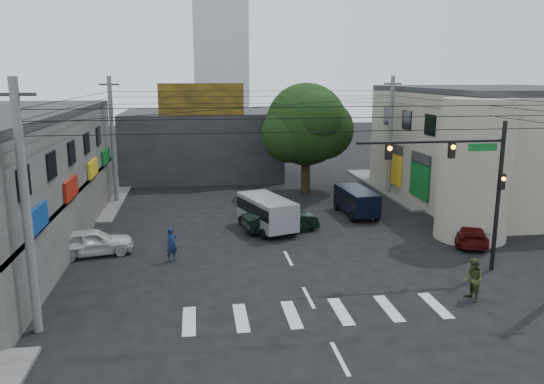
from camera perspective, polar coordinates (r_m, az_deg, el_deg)
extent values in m
plane|color=black|center=(25.68, 2.53, -8.62)|extent=(160.00, 160.00, 0.00)
cube|color=#514F4C|center=(44.62, -25.57, -0.63)|extent=(16.00, 16.00, 0.15)
cube|color=#514F4C|center=(48.13, 19.89, 0.73)|extent=(16.00, 16.00, 0.15)
cube|color=gray|center=(43.24, 23.35, 4.48)|extent=(14.00, 18.00, 8.00)
cylinder|color=gray|center=(32.04, 20.94, 2.23)|extent=(4.00, 4.00, 8.00)
cube|color=#232326|center=(49.93, -7.56, 5.17)|extent=(14.00, 10.00, 6.00)
cube|color=olive|center=(44.68, -7.63, 9.86)|extent=(7.00, 0.30, 2.60)
cylinder|color=black|center=(42.02, 3.63, 2.79)|extent=(0.70, 0.70, 4.40)
sphere|color=black|center=(41.59, 3.70, 7.27)|extent=(6.40, 6.40, 6.40)
cylinder|color=black|center=(27.13, 23.15, -0.54)|extent=(0.20, 0.20, 7.20)
cylinder|color=black|center=(25.05, 16.79, 5.21)|extent=(7.00, 0.14, 0.14)
cube|color=black|center=(25.53, 18.77, 4.30)|extent=(0.28, 0.22, 0.75)
cube|color=black|center=(24.33, 12.44, 4.29)|extent=(0.28, 0.22, 0.75)
sphere|color=orange|center=(25.39, 18.94, 4.58)|extent=(0.20, 0.20, 0.20)
sphere|color=orange|center=(24.18, 12.57, 4.60)|extent=(0.20, 0.20, 0.20)
cube|color=#0D5B1F|center=(26.23, 21.72, 4.50)|extent=(1.40, 0.06, 0.35)
cylinder|color=#59595B|center=(20.48, -24.93, -1.79)|extent=(0.32, 0.32, 9.20)
cylinder|color=#59595B|center=(40.26, -16.75, 5.31)|extent=(0.32, 0.32, 9.20)
cylinder|color=#59595B|center=(42.55, 12.61, 5.90)|extent=(0.32, 0.32, 9.20)
imported|color=black|center=(31.95, 0.92, -2.95)|extent=(3.26, 5.13, 1.50)
imported|color=silver|center=(29.35, -18.78, -5.11)|extent=(3.43, 4.88, 1.42)
imported|color=#410A09|center=(31.80, 20.43, -4.09)|extent=(4.50, 5.34, 1.22)
imported|color=#132244|center=(27.34, -10.72, -5.56)|extent=(1.05, 1.05, 1.76)
imported|color=#303E1C|center=(23.83, 20.82, -8.83)|extent=(1.01, 0.84, 1.83)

